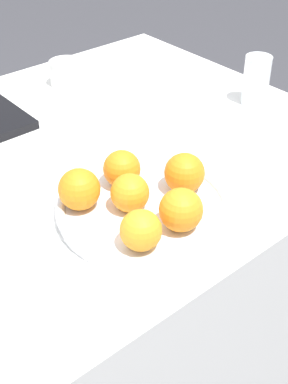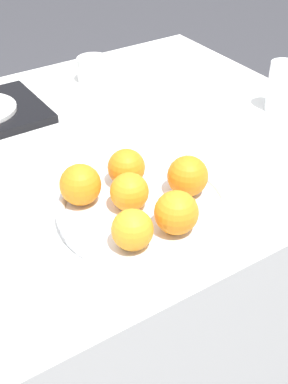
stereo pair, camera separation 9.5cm
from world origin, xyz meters
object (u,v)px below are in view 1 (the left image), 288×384
Objects in this scene: water_glass at (256,80)px; cup_0 at (66,73)px; fruit_platter at (144,208)px; orange_0 at (122,169)px; orange_1 at (184,173)px; orange_5 at (181,210)px; orange_3 at (130,193)px; orange_4 at (79,189)px; orange_2 at (141,230)px.

cup_0 is (-0.30, 0.40, -0.03)m from water_glass.
cup_0 reaches higher than fruit_platter.
orange_1 is at bearing -49.00° from orange_0.
orange_5 is 0.88× the size of cup_0.
orange_5 reaches higher than orange_0.
cup_0 is (0.23, 0.55, -0.02)m from orange_3.
orange_5 reaches higher than cup_0.
orange_0 is 0.94× the size of orange_4.
orange_0 is 0.94× the size of orange_5.
orange_0 reaches higher than orange_2.
orange_0 is 0.17m from orange_5.
fruit_platter is at bearing -38.92° from orange_4.
orange_1 is (0.09, -0.01, 0.04)m from fruit_platter.
fruit_platter is 0.12m from orange_2.
orange_4 is at bearing -177.08° from orange_0.
orange_0 is 0.52m from cup_0.
cup_0 is (0.19, 0.48, -0.02)m from orange_0.
orange_2 is 0.70m from cup_0.
orange_0 is at bearing 131.00° from orange_1.
orange_2 is at bearing 175.94° from orange_5.
orange_3 is at bearing 160.35° from fruit_platter.
cup_0 is at bearing 69.89° from fruit_platter.
fruit_platter is 3.74× the size of cup_0.
orange_3 is 0.09m from orange_4.
water_glass is (0.41, 0.18, 0.00)m from orange_1.
orange_1 is 0.62× the size of water_glass.
orange_4 is at bearing 154.72° from orange_1.
orange_3 is (-0.04, -0.07, -0.00)m from orange_0.
orange_2 is at bearing -119.33° from orange_3.
orange_0 is at bearing 88.73° from orange_5.
orange_1 is 1.09× the size of orange_2.
orange_2 is 0.57× the size of water_glass.
orange_0 is at bearing 62.14° from orange_3.
orange_3 is at bearing -117.86° from orange_0.
orange_0 is at bearing 61.30° from orange_2.
orange_2 is 0.10m from orange_3.
orange_3 is at bearing 108.57° from orange_5.
orange_5 is 0.68m from cup_0.
orange_2 is 1.00× the size of orange_3.
fruit_platter is at bearing -110.11° from cup_0.
cup_0 is (0.20, 0.65, -0.03)m from orange_5.
fruit_platter is 4.24× the size of orange_5.
fruit_platter is 4.49× the size of orange_0.
orange_0 is 1.03× the size of orange_2.
orange_1 is 0.59m from cup_0.
orange_0 is 0.18m from orange_2.
cup_0 is at bearing 126.73° from water_glass.
orange_2 is (-0.16, -0.07, -0.00)m from orange_1.
fruit_platter is 4.22× the size of orange_1.
fruit_platter is at bearing -161.88° from water_glass.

